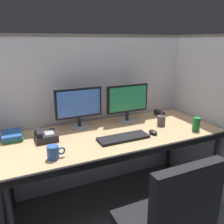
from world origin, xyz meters
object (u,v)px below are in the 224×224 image
object	(u,v)px
desk	(115,139)
red_stapler	(159,113)
computer_mouse	(153,132)
monitor_right	(127,101)
pen_cup	(161,121)
coffee_mug	(53,152)
keyboard_main	(123,138)
soda_can	(196,124)
monitor_left	(79,105)
book_stack	(12,135)
desk_phone	(45,136)

from	to	relation	value
desk	red_stapler	distance (m)	0.70
computer_mouse	desk	bearing A→B (deg)	153.87
monitor_right	pen_cup	world-z (taller)	monitor_right
desk	coffee_mug	world-z (taller)	coffee_mug
keyboard_main	pen_cup	xyz separation A→B (m)	(0.48, 0.13, 0.04)
keyboard_main	soda_can	distance (m)	0.69
soda_can	pen_cup	bearing A→B (deg)	129.73
desk	monitor_left	world-z (taller)	monitor_left
pen_cup	soda_can	distance (m)	0.31
keyboard_main	book_stack	world-z (taller)	book_stack
coffee_mug	desk	bearing A→B (deg)	21.55
book_stack	coffee_mug	size ratio (longest dim) A/B	1.75
desk	book_stack	size ratio (longest dim) A/B	8.64
monitor_right	book_stack	xyz separation A→B (m)	(-1.06, 0.03, -0.19)
coffee_mug	soda_can	distance (m)	1.26
coffee_mug	pen_cup	xyz separation A→B (m)	(1.06, 0.23, 0.00)
red_stapler	book_stack	bearing A→B (deg)	179.48
desk	coffee_mug	distance (m)	0.62
monitor_left	book_stack	distance (m)	0.61
keyboard_main	desk_phone	world-z (taller)	desk_phone
desk_phone	red_stapler	bearing A→B (deg)	5.82
monitor_right	soda_can	world-z (taller)	monitor_right
keyboard_main	coffee_mug	distance (m)	0.60
red_stapler	desk	bearing A→B (deg)	-159.08
pen_cup	book_stack	bearing A→B (deg)	168.78
monitor_left	coffee_mug	xyz separation A→B (m)	(-0.34, -0.50, -0.17)
pen_cup	soda_can	xyz separation A→B (m)	(0.20, -0.24, 0.01)
monitor_right	computer_mouse	xyz separation A→B (m)	(0.05, -0.38, -0.20)
desk_phone	pen_cup	distance (m)	1.07
monitor_right	red_stapler	size ratio (longest dim) A/B	2.87
pen_cup	keyboard_main	bearing A→B (deg)	-164.31
keyboard_main	soda_can	bearing A→B (deg)	-9.12
desk	monitor_left	bearing A→B (deg)	131.26
red_stapler	soda_can	distance (m)	0.49
pen_cup	monitor_left	bearing A→B (deg)	159.72
book_stack	red_stapler	size ratio (longest dim) A/B	1.47
monitor_left	book_stack	bearing A→B (deg)	-179.14
desk_phone	coffee_mug	bearing A→B (deg)	-90.45
keyboard_main	coffee_mug	size ratio (longest dim) A/B	3.41
keyboard_main	soda_can	world-z (taller)	soda_can
monitor_left	keyboard_main	world-z (taller)	monitor_left
red_stapler	pen_cup	xyz separation A→B (m)	(-0.16, -0.25, 0.02)
computer_mouse	soda_can	distance (m)	0.41
desk	monitor_right	size ratio (longest dim) A/B	4.42
keyboard_main	computer_mouse	bearing A→B (deg)	-2.67
book_stack	red_stapler	xyz separation A→B (m)	(1.46, -0.01, 0.00)
monitor_left	pen_cup	world-z (taller)	monitor_left
monitor_right	keyboard_main	bearing A→B (deg)	-122.30
desk	book_stack	xyz separation A→B (m)	(-0.82, 0.26, 0.08)
desk	keyboard_main	world-z (taller)	keyboard_main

